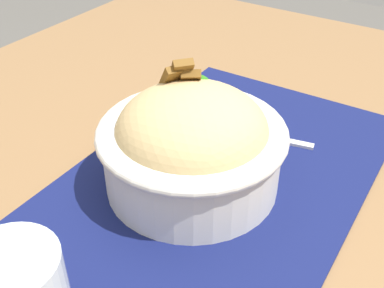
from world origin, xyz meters
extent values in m
cube|color=olive|center=(0.00, 0.00, 0.76)|extent=(1.02, 0.95, 0.03)
cylinder|color=brown|center=(0.45, 0.42, 0.37)|extent=(0.04, 0.04, 0.75)
cube|color=#11194C|center=(-0.02, 0.00, 0.77)|extent=(0.46, 0.29, 0.00)
cylinder|color=silver|center=(-0.04, 0.02, 0.81)|extent=(0.18, 0.18, 0.07)
torus|color=silver|center=(-0.04, 0.02, 0.84)|extent=(0.19, 0.19, 0.01)
ellipsoid|color=tan|center=(-0.04, 0.02, 0.84)|extent=(0.18, 0.18, 0.09)
sphere|color=#29711A|center=(0.00, 0.04, 0.86)|extent=(0.03, 0.03, 0.03)
cylinder|color=orange|center=(-0.05, 0.02, 0.86)|extent=(0.04, 0.01, 0.01)
cylinder|color=orange|center=(-0.03, 0.02, 0.86)|extent=(0.02, 0.03, 0.01)
cylinder|color=orange|center=(-0.02, 0.02, 0.86)|extent=(0.03, 0.04, 0.01)
cube|color=brown|center=(0.00, 0.05, 0.87)|extent=(0.05, 0.04, 0.04)
cube|color=brown|center=(-0.01, 0.05, 0.88)|extent=(0.04, 0.04, 0.05)
cube|color=brown|center=(-0.02, 0.06, 0.87)|extent=(0.03, 0.04, 0.05)
cube|color=silver|center=(0.08, -0.04, 0.78)|extent=(0.02, 0.06, 0.00)
cube|color=silver|center=(0.08, 0.00, 0.78)|extent=(0.01, 0.01, 0.00)
cube|color=silver|center=(0.07, 0.02, 0.78)|extent=(0.03, 0.03, 0.00)
cube|color=silver|center=(0.08, 0.05, 0.78)|extent=(0.01, 0.02, 0.00)
cube|color=silver|center=(0.07, 0.05, 0.78)|extent=(0.01, 0.02, 0.00)
cube|color=silver|center=(0.06, 0.04, 0.78)|extent=(0.01, 0.02, 0.00)
cube|color=silver|center=(0.06, 0.04, 0.78)|extent=(0.01, 0.02, 0.00)
camera|label=1|loc=(-0.36, -0.19, 1.10)|focal=44.58mm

